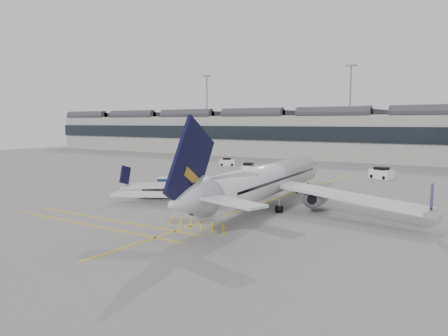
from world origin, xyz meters
The scene contains 18 objects.
ground centered at (0.00, 0.00, 0.00)m, with size 220.00×220.00×0.00m, color gray.
terminal centered at (0.00, 71.93, 6.14)m, with size 200.00×20.45×12.40m.
light_masts centered at (-1.67, 86.00, 14.49)m, with size 113.00×0.60×25.45m.
apron_markings centered at (10.00, 10.00, 0.01)m, with size 0.25×60.00×0.01m, color gold.
airliner_main centered at (11.57, 3.30, 2.91)m, with size 33.89×37.19×9.89m.
belt_loader centered at (3.77, 6.29, 0.61)m, with size 5.26×2.86×2.08m.
baggage_cart_a centered at (-1.47, 2.79, 0.87)m, with size 1.84×1.65×1.63m.
baggage_cart_b centered at (1.23, 2.78, 0.89)m, with size 1.97×1.83×1.67m.
baggage_cart_c centered at (-4.47, 5.58, 1.07)m, with size 2.27×2.05×1.99m.
baggage_cart_d centered at (-4.38, 2.59, 0.84)m, with size 1.63×1.39×1.58m.
ramp_agent_a centered at (6.45, 6.87, 0.90)m, with size 0.66×0.43×1.81m, color orange.
ramp_agent_b centered at (2.89, 4.96, 0.97)m, with size 0.94×0.74×1.94m, color orange.
pushback_tug centered at (-3.00, 1.79, 0.67)m, with size 3.09×2.44×1.51m.
safety_cone_nose centered at (8.74, 22.55, 0.28)m, with size 0.40×0.40×0.56m, color #F24C0A.
safety_cone_engine centered at (16.05, 8.15, 0.26)m, with size 0.37×0.37×0.51m, color #F24C0A.
service_van_left centered at (-17.07, 40.18, 0.76)m, with size 3.71×3.09×1.71m.
service_van_mid centered at (-6.55, 31.20, 0.82)m, with size 2.76×3.94×1.84m.
service_van_right centered at (16.07, 35.97, 0.86)m, with size 4.19×3.31×1.93m.
Camera 1 is at (33.59, -38.29, 9.30)m, focal length 35.00 mm.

